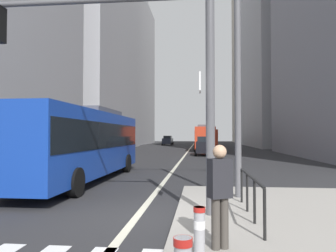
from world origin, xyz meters
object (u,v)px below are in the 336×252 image
at_px(city_bus_blue_oncoming, 82,141).
at_px(street_lamp_post, 237,34).
at_px(pedestrian_waiting, 220,190).
at_px(city_bus_red_distant, 210,136).
at_px(car_receding_near, 205,146).
at_px(city_bus_red_receding, 204,137).
at_px(car_oncoming_mid, 168,140).
at_px(sedan_white_oncoming, 8,158).
at_px(traffic_signal_gantry, 132,56).
at_px(bollard_left, 199,227).

height_order(city_bus_blue_oncoming, street_lamp_post, street_lamp_post).
bearing_deg(pedestrian_waiting, city_bus_red_distant, 88.57).
bearing_deg(pedestrian_waiting, car_receding_near, 89.80).
bearing_deg(city_bus_red_receding, car_receding_near, -90.24).
bearing_deg(car_receding_near, city_bus_red_distant, 87.42).
xyz_separation_m(city_bus_blue_oncoming, pedestrian_waiting, (5.68, -8.51, -0.70)).
bearing_deg(city_bus_blue_oncoming, city_bus_red_distant, 81.66).
relative_size(city_bus_blue_oncoming, car_oncoming_mid, 2.73).
xyz_separation_m(city_bus_blue_oncoming, car_receding_near, (5.78, 19.01, -0.85)).
bearing_deg(city_bus_blue_oncoming, sedan_white_oncoming, 175.62).
relative_size(traffic_signal_gantry, street_lamp_post, 0.75).
bearing_deg(city_bus_red_receding, pedestrian_waiting, -90.21).
bearing_deg(traffic_signal_gantry, street_lamp_post, 39.06).
height_order(car_receding_near, pedestrian_waiting, car_receding_near).
height_order(traffic_signal_gantry, bollard_left, traffic_signal_gantry).
relative_size(street_lamp_post, bollard_left, 10.53).
bearing_deg(traffic_signal_gantry, bollard_left, -56.96).
relative_size(city_bus_red_receding, pedestrian_waiting, 6.43).
bearing_deg(car_oncoming_mid, sedan_white_oncoming, -92.72).
xyz_separation_m(city_bus_blue_oncoming, bollard_left, (5.33, -8.77, -1.26)).
height_order(city_bus_blue_oncoming, bollard_left, city_bus_blue_oncoming).
bearing_deg(street_lamp_post, traffic_signal_gantry, -140.94).
height_order(city_bus_red_receding, street_lamp_post, street_lamp_post).
height_order(city_bus_red_distant, car_receding_near, city_bus_red_distant).
xyz_separation_m(city_bus_red_distant, bollard_left, (-1.77, -57.20, -1.26)).
height_order(sedan_white_oncoming, car_receding_near, same).
height_order(sedan_white_oncoming, traffic_signal_gantry, traffic_signal_gantry).
xyz_separation_m(city_bus_red_distant, car_receding_near, (-1.32, -29.41, -0.84)).
height_order(sedan_white_oncoming, pedestrian_waiting, sedan_white_oncoming).
bearing_deg(sedan_white_oncoming, city_bus_blue_oncoming, -4.38).
relative_size(city_bus_blue_oncoming, city_bus_red_distant, 1.07).
distance_m(city_bus_blue_oncoming, city_bus_red_distant, 48.94).
height_order(city_bus_red_distant, traffic_signal_gantry, traffic_signal_gantry).
relative_size(city_bus_blue_oncoming, pedestrian_waiting, 6.44).
relative_size(city_bus_red_receding, car_receding_near, 2.52).
bearing_deg(bollard_left, city_bus_red_distant, 88.23).
bearing_deg(traffic_signal_gantry, car_receding_near, 85.16).
bearing_deg(city_bus_red_receding, sedan_white_oncoming, -108.04).
relative_size(car_receding_near, traffic_signal_gantry, 0.75).
bearing_deg(car_receding_near, bollard_left, -90.92).
distance_m(sedan_white_oncoming, car_receding_near, 21.02).
relative_size(sedan_white_oncoming, car_oncoming_mid, 1.04).
distance_m(traffic_signal_gantry, pedestrian_waiting, 4.28).
xyz_separation_m(traffic_signal_gantry, bollard_left, (1.69, -2.60, -3.52)).
height_order(sedan_white_oncoming, bollard_left, sedan_white_oncoming).
distance_m(city_bus_red_distant, car_oncoming_mid, 8.92).
xyz_separation_m(city_bus_blue_oncoming, street_lamp_post, (6.53, -3.84, 3.45)).
xyz_separation_m(sedan_white_oncoming, pedestrian_waiting, (9.46, -8.80, 0.15)).
bearing_deg(street_lamp_post, pedestrian_waiting, -100.28).
relative_size(city_bus_red_distant, traffic_signal_gantry, 1.77).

